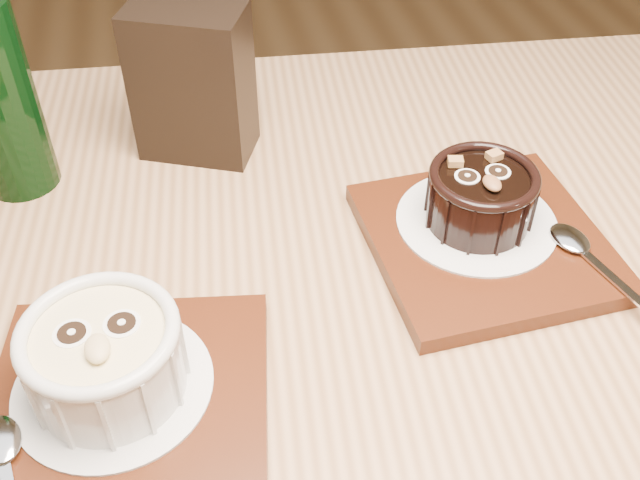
# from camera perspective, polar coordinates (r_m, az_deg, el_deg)

# --- Properties ---
(table) EXTENTS (1.27, 0.91, 0.75)m
(table) POSITION_cam_1_polar(r_m,az_deg,el_deg) (0.62, 0.46, -12.00)
(table) COLOR olive
(table) RESTS_ON ground
(tray_left) EXTENTS (0.21, 0.21, 0.01)m
(tray_left) POSITION_cam_1_polar(r_m,az_deg,el_deg) (0.51, -14.43, -12.39)
(tray_left) COLOR #461C0B
(tray_left) RESTS_ON table
(doily_left) EXTENTS (0.13, 0.13, 0.00)m
(doily_left) POSITION_cam_1_polar(r_m,az_deg,el_deg) (0.51, -15.46, -10.66)
(doily_left) COLOR silver
(doily_left) RESTS_ON tray_left
(ramekin_white) EXTENTS (0.10, 0.10, 0.06)m
(ramekin_white) POSITION_cam_1_polar(r_m,az_deg,el_deg) (0.49, -16.14, -8.42)
(ramekin_white) COLOR silver
(ramekin_white) RESTS_ON doily_left
(tray_right) EXTENTS (0.19, 0.19, 0.01)m
(tray_right) POSITION_cam_1_polar(r_m,az_deg,el_deg) (0.62, 12.47, -0.12)
(tray_right) COLOR #461C0B
(tray_right) RESTS_ON table
(doily_right) EXTENTS (0.13, 0.13, 0.00)m
(doily_right) POSITION_cam_1_polar(r_m,az_deg,el_deg) (0.62, 11.82, 1.43)
(doily_right) COLOR silver
(doily_right) RESTS_ON tray_right
(ramekin_dark) EXTENTS (0.09, 0.09, 0.05)m
(ramekin_dark) POSITION_cam_1_polar(r_m,az_deg,el_deg) (0.60, 12.19, 3.40)
(ramekin_dark) COLOR black
(ramekin_dark) RESTS_ON doily_right
(spoon_right) EXTENTS (0.06, 0.14, 0.01)m
(spoon_right) POSITION_cam_1_polar(r_m,az_deg,el_deg) (0.60, 20.63, -1.86)
(spoon_right) COLOR silver
(spoon_right) RESTS_ON tray_right
(condiment_stand) EXTENTS (0.12, 0.10, 0.14)m
(condiment_stand) POSITION_cam_1_polar(r_m,az_deg,el_deg) (0.69, -9.69, 11.71)
(condiment_stand) COLOR black
(condiment_stand) RESTS_ON table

